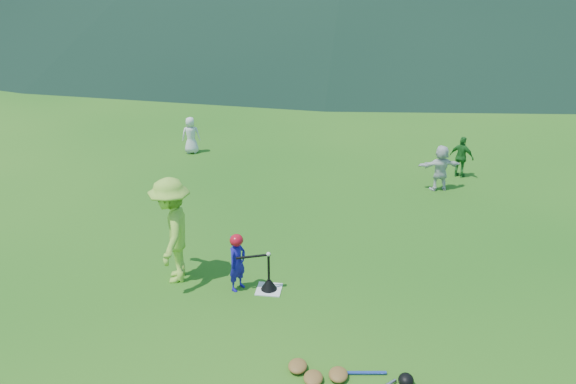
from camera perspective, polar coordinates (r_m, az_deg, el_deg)
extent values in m
plane|color=#165714|center=(10.37, -1.94, -9.90)|extent=(120.00, 120.00, 0.00)
cube|color=silver|center=(10.36, -1.94, -9.85)|extent=(0.45, 0.45, 0.02)
sphere|color=white|center=(9.99, -2.00, -6.33)|extent=(0.08, 0.08, 0.08)
imported|color=#1C169A|center=(10.16, -5.17, -7.18)|extent=(0.41, 0.47, 1.07)
imported|color=#97CC3C|center=(10.43, -11.69, -3.86)|extent=(0.99, 1.42, 2.01)
imported|color=silver|center=(17.55, -9.83, 5.70)|extent=(0.63, 0.49, 1.13)
imported|color=#206C24|center=(16.04, 17.22, 3.41)|extent=(0.72, 0.58, 1.14)
imported|color=silver|center=(14.96, 15.23, 2.39)|extent=(1.17, 0.64, 1.21)
cone|color=black|center=(10.31, -1.95, -9.38)|extent=(0.30, 0.30, 0.18)
cylinder|color=black|center=(10.13, -1.98, -7.75)|extent=(0.04, 0.04, 0.50)
ellipsoid|color=#B50C1D|center=(9.95, -5.26, -4.90)|extent=(0.24, 0.26, 0.22)
cylinder|color=black|center=(10.01, -3.54, -6.55)|extent=(0.61, 0.23, 0.07)
ellipsoid|color=olive|center=(8.40, 2.58, -18.35)|extent=(0.28, 0.34, 0.13)
ellipsoid|color=olive|center=(8.48, 5.13, -17.99)|extent=(0.28, 0.34, 0.13)
ellipsoid|color=olive|center=(8.59, 0.99, -17.26)|extent=(0.28, 0.34, 0.13)
cylinder|color=#263FA5|center=(8.60, 7.62, -17.74)|extent=(0.68, 0.15, 0.05)
ellipsoid|color=black|center=(8.48, 11.89, -18.20)|extent=(0.22, 0.24, 0.19)
cube|color=gray|center=(36.97, 5.67, 14.77)|extent=(70.00, 0.03, 1.20)
cube|color=yellow|center=(36.89, 5.70, 15.76)|extent=(70.00, 0.08, 0.08)
cylinder|color=gray|center=(36.97, 5.67, 14.77)|extent=(0.07, 0.07, 1.30)
cylinder|color=#382314|center=(49.87, -21.79, 17.18)|extent=(0.56, 0.56, 4.34)
cylinder|color=#382314|center=(45.07, -17.99, 16.50)|extent=(0.56, 0.56, 3.18)
cylinder|color=#382314|center=(44.64, -11.36, 17.46)|extent=(0.56, 0.56, 3.78)
cylinder|color=#382314|center=(44.77, -4.62, 18.20)|extent=(0.56, 0.56, 4.38)
cylinder|color=#382314|center=(41.07, 1.33, 17.06)|extent=(0.56, 0.56, 3.22)
cylinder|color=#382314|center=(42.27, 8.38, 17.40)|extent=(0.56, 0.56, 3.81)
cylinder|color=#382314|center=(44.00, 14.96, 17.50)|extent=(0.56, 0.56, 4.41)
cylinder|color=#382314|center=(41.92, 22.08, 15.64)|extent=(0.56, 0.56, 3.25)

